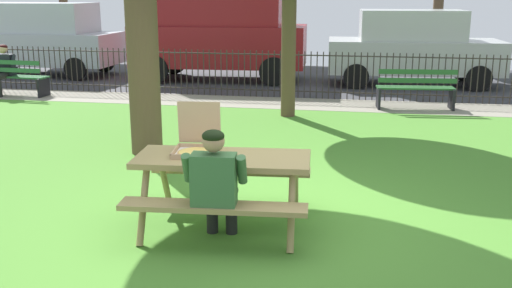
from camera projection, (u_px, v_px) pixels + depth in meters
ground at (287, 173)px, 8.15m from camera, size 28.00×11.54×0.02m
cobblestone_walkway at (317, 104)px, 12.97m from camera, size 28.00×1.40×0.01m
street_asphalt at (328, 80)px, 16.56m from camera, size 28.00×6.13×0.01m
picnic_table_foreground at (223, 172)px, 6.13m from camera, size 1.90×1.61×0.79m
pizza_box_open at (197, 143)px, 6.22m from camera, size 0.51×0.54×0.52m
pizza_slice_on_table at (231, 158)px, 5.99m from camera, size 0.30×0.31×0.02m
adult_at_table at (216, 182)px, 5.64m from camera, size 0.62×0.61×1.19m
iron_fence_streetside at (320, 75)px, 13.50m from camera, size 21.11×0.03×1.08m
park_bench_left at (14, 78)px, 13.98m from camera, size 1.63×0.57×0.85m
park_bench_center at (416, 89)px, 12.37m from camera, size 1.63×0.61×0.85m
person_on_park_bench at (3, 67)px, 13.99m from camera, size 0.63×0.61×1.19m
parked_car_left at (39, 37)px, 17.22m from camera, size 4.61×1.98×2.08m
parked_car_center at (220, 32)px, 16.22m from camera, size 4.80×2.27×2.46m
parked_car_right at (413, 47)px, 15.39m from camera, size 4.50×2.11×1.94m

